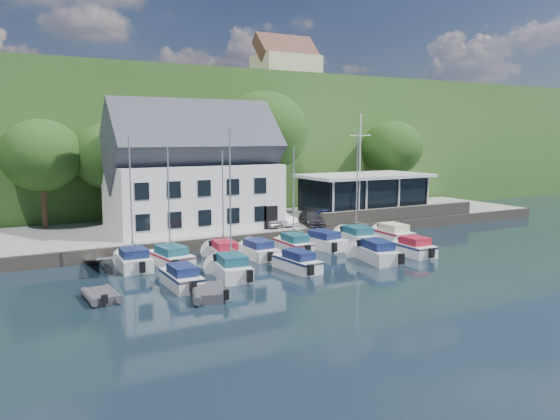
# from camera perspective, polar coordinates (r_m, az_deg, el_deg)

# --- Properties ---
(ground) EXTENTS (180.00, 180.00, 0.00)m
(ground) POSITION_cam_1_polar(r_m,az_deg,el_deg) (37.66, 9.98, -6.11)
(ground) COLOR black
(ground) RESTS_ON ground
(quay) EXTENTS (60.00, 13.00, 1.00)m
(quay) POSITION_cam_1_polar(r_m,az_deg,el_deg) (52.11, -2.05, -1.58)
(quay) COLOR gray
(quay) RESTS_ON ground
(quay_face) EXTENTS (60.00, 0.30, 1.00)m
(quay_face) POSITION_cam_1_polar(r_m,az_deg,el_deg) (46.46, 1.53, -2.72)
(quay_face) COLOR #5E564B
(quay_face) RESTS_ON ground
(hillside) EXTENTS (160.00, 75.00, 16.00)m
(hillside) POSITION_cam_1_polar(r_m,az_deg,el_deg) (93.40, -14.42, 6.93)
(hillside) COLOR #2B4D1C
(hillside) RESTS_ON ground
(field_patch) EXTENTS (50.00, 30.00, 0.30)m
(field_patch) POSITION_cam_1_polar(r_m,az_deg,el_deg) (103.52, -11.31, 11.59)
(field_patch) COLOR olive
(field_patch) RESTS_ON hillside
(farmhouse) EXTENTS (10.40, 7.00, 8.20)m
(farmhouse) POSITION_cam_1_polar(r_m,az_deg,el_deg) (92.88, 0.64, 14.65)
(farmhouse) COLOR beige
(farmhouse) RESTS_ON hillside
(harbor_building) EXTENTS (14.40, 8.20, 8.70)m
(harbor_building) POSITION_cam_1_polar(r_m,az_deg,el_deg) (47.90, -9.07, 3.35)
(harbor_building) COLOR white
(harbor_building) RESTS_ON quay
(club_pavilion) EXTENTS (13.20, 7.20, 4.10)m
(club_pavilion) POSITION_cam_1_polar(r_m,az_deg,el_deg) (56.28, 8.71, 1.65)
(club_pavilion) COLOR black
(club_pavilion) RESTS_ON quay
(seawall) EXTENTS (18.00, 0.50, 1.20)m
(seawall) POSITION_cam_1_polar(r_m,az_deg,el_deg) (53.54, 12.51, -0.32)
(seawall) COLOR #5E564B
(seawall) RESTS_ON quay
(gangway) EXTENTS (1.20, 6.00, 1.40)m
(gangway) POSITION_cam_1_polar(r_m,az_deg,el_deg) (39.12, -18.43, -5.87)
(gangway) COLOR #B9B9BE
(gangway) RESTS_ON ground
(car_silver) EXTENTS (2.20, 3.91, 1.25)m
(car_silver) POSITION_cam_1_polar(r_m,az_deg,el_deg) (48.08, -1.58, -1.01)
(car_silver) COLOR #B4B4B9
(car_silver) RESTS_ON quay
(car_white) EXTENTS (2.00, 3.96, 1.25)m
(car_white) POSITION_cam_1_polar(r_m,az_deg,el_deg) (48.85, -0.06, -0.87)
(car_white) COLOR white
(car_white) RESTS_ON quay
(car_dgrey) EXTENTS (2.76, 4.47, 1.21)m
(car_dgrey) POSITION_cam_1_polar(r_m,az_deg,el_deg) (49.07, 3.33, -0.87)
(car_dgrey) COLOR #2D2C31
(car_dgrey) RESTS_ON quay
(car_blue) EXTENTS (1.87, 3.81, 1.25)m
(car_blue) POSITION_cam_1_polar(r_m,az_deg,el_deg) (50.68, 5.05, -0.58)
(car_blue) COLOR navy
(car_blue) RESTS_ON quay
(flagpole) EXTENTS (2.39, 0.20, 9.98)m
(flagpole) POSITION_cam_1_polar(r_m,az_deg,el_deg) (51.47, 8.34, 4.38)
(flagpole) COLOR white
(flagpole) RESTS_ON quay
(tree_0) EXTENTS (6.88, 6.88, 9.41)m
(tree_0) POSITION_cam_1_polar(r_m,az_deg,el_deg) (51.07, -23.56, 3.47)
(tree_0) COLOR #183710
(tree_0) RESTS_ON quay
(tree_1) EXTENTS (6.71, 6.71, 9.17)m
(tree_1) POSITION_cam_1_polar(r_m,az_deg,el_deg) (51.57, -17.23, 3.67)
(tree_1) COLOR #183710
(tree_1) RESTS_ON quay
(tree_2) EXTENTS (7.35, 7.35, 10.05)m
(tree_2) POSITION_cam_1_polar(r_m,az_deg,el_deg) (53.67, -8.13, 4.55)
(tree_2) COLOR #183710
(tree_2) RESTS_ON quay
(tree_3) EXTENTS (9.17, 9.17, 12.53)m
(tree_3) POSITION_cam_1_polar(r_m,az_deg,el_deg) (56.92, -1.65, 6.06)
(tree_3) COLOR #183710
(tree_3) RESTS_ON quay
(tree_5) EXTENTS (7.13, 7.13, 9.75)m
(tree_5) POSITION_cam_1_polar(r_m,az_deg,el_deg) (66.40, 11.63, 4.94)
(tree_5) COLOR #183710
(tree_5) RESTS_ON quay
(boat_r1_0) EXTENTS (2.34, 5.57, 8.90)m
(boat_r1_0) POSITION_cam_1_polar(r_m,az_deg,el_deg) (37.75, -15.30, 0.64)
(boat_r1_0) COLOR silver
(boat_r1_0) RESTS_ON ground
(boat_r1_1) EXTENTS (2.92, 6.11, 8.68)m
(boat_r1_1) POSITION_cam_1_polar(r_m,az_deg,el_deg) (38.17, -11.54, 0.66)
(boat_r1_1) COLOR silver
(boat_r1_1) RESTS_ON ground
(boat_r1_2) EXTENTS (2.56, 5.90, 8.70)m
(boat_r1_2) POSITION_cam_1_polar(r_m,az_deg,el_deg) (39.32, -5.99, 1.00)
(boat_r1_2) COLOR silver
(boat_r1_2) RESTS_ON ground
(boat_r1_3) EXTENTS (2.08, 5.96, 1.37)m
(boat_r1_3) POSITION_cam_1_polar(r_m,az_deg,el_deg) (40.52, -2.43, -4.02)
(boat_r1_3) COLOR silver
(boat_r1_3) RESTS_ON ground
(boat_r1_4) EXTENTS (1.86, 5.50, 8.85)m
(boat_r1_4) POSITION_cam_1_polar(r_m,az_deg,el_deg) (41.85, 1.44, 1.55)
(boat_r1_4) COLOR silver
(boat_r1_4) RESTS_ON ground
(boat_r1_5) EXTENTS (2.95, 6.33, 1.45)m
(boat_r1_5) POSITION_cam_1_polar(r_m,az_deg,el_deg) (43.86, 4.44, -3.07)
(boat_r1_5) COLOR silver
(boat_r1_5) RESTS_ON ground
(boat_r1_6) EXTENTS (2.71, 6.38, 9.05)m
(boat_r1_6) POSITION_cam_1_polar(r_m,az_deg,el_deg) (45.50, 8.03, 2.10)
(boat_r1_6) COLOR silver
(boat_r1_6) RESTS_ON ground
(boat_r1_7) EXTENTS (2.25, 6.06, 1.56)m
(boat_r1_7) POSITION_cam_1_polar(r_m,az_deg,el_deg) (47.54, 11.60, -2.30)
(boat_r1_7) COLOR silver
(boat_r1_7) RESTS_ON ground
(boat_r2_0) EXTENTS (1.78, 5.54, 1.39)m
(boat_r2_0) POSITION_cam_1_polar(r_m,az_deg,el_deg) (33.17, -10.26, -6.77)
(boat_r2_0) COLOR silver
(boat_r2_0) RESTS_ON ground
(boat_r2_1) EXTENTS (2.75, 5.91, 9.41)m
(boat_r2_1) POSITION_cam_1_polar(r_m,az_deg,el_deg) (34.15, -5.22, 0.59)
(boat_r2_1) COLOR silver
(boat_r2_1) RESTS_ON ground
(boat_r2_2) EXTENTS (2.22, 5.70, 1.39)m
(boat_r2_2) POSITION_cam_1_polar(r_m,az_deg,el_deg) (36.62, 1.78, -5.27)
(boat_r2_2) COLOR silver
(boat_r2_2) RESTS_ON ground
(boat_r2_3) EXTENTS (2.93, 6.46, 1.54)m
(boat_r2_3) POSITION_cam_1_polar(r_m,az_deg,el_deg) (39.95, 9.95, -4.17)
(boat_r2_3) COLOR silver
(boat_r2_3) RESTS_ON ground
(boat_r2_4) EXTENTS (2.09, 5.14, 1.43)m
(boat_r2_4) POSITION_cam_1_polar(r_m,az_deg,el_deg) (42.40, 13.71, -3.66)
(boat_r2_4) COLOR silver
(boat_r2_4) RESTS_ON ground
(dinghy_0) EXTENTS (1.91, 3.02, 0.69)m
(dinghy_0) POSITION_cam_1_polar(r_m,az_deg,el_deg) (31.75, -18.20, -8.36)
(dinghy_0) COLOR #343439
(dinghy_0) RESTS_ON ground
(dinghy_1) EXTENTS (2.84, 3.71, 0.76)m
(dinghy_1) POSITION_cam_1_polar(r_m,az_deg,el_deg) (30.95, -7.49, -8.38)
(dinghy_1) COLOR #343439
(dinghy_1) RESTS_ON ground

